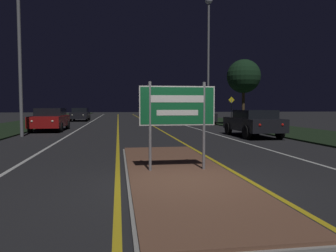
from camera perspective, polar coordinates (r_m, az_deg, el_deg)
name	(u,v)px	position (r m, az deg, el deg)	size (l,w,h in m)	color
ground_plane	(185,183)	(7.15, 3.04, -9.90)	(160.00, 160.00, 0.00)	#232326
median_island	(177,172)	(8.08, 1.62, -8.03)	(2.51, 8.98, 0.10)	#999993
verge_left	(13,127)	(28.05, -25.40, -0.12)	(5.00, 100.00, 0.08)	black
verge_right	(246,125)	(28.99, 13.47, 0.23)	(5.00, 100.00, 0.08)	black
centre_line_yellow_left	(118,123)	(31.86, -8.70, 0.51)	(0.12, 70.00, 0.01)	gold
centre_line_yellow_right	(148,123)	(31.98, -3.53, 0.56)	(0.12, 70.00, 0.01)	gold
lane_line_white_left	(89,123)	(31.98, -13.65, 0.46)	(0.12, 70.00, 0.01)	silver
lane_line_white_right	(176,123)	(32.35, 1.35, 0.59)	(0.12, 70.00, 0.01)	silver
edge_line_white_left	(56,124)	(32.38, -18.94, 0.41)	(0.10, 70.00, 0.01)	silver
edge_line_white_right	(205,122)	(33.00, 6.48, 0.63)	(0.10, 70.00, 0.01)	silver
highway_sign	(177,110)	(7.91, 1.64, 2.89)	(1.85, 0.07, 2.14)	gray
streetlight_left_near	(19,18)	(19.86, -24.56, 16.73)	(0.48, 0.48, 10.41)	gray
streetlight_right_near	(209,37)	(29.09, 7.07, 15.20)	(0.64, 0.64, 10.92)	gray
car_receding_0	(253,122)	(18.11, 14.57, 0.63)	(1.98, 4.44, 1.44)	black
car_receding_1	(201,116)	(30.08, 5.80, 1.79)	(1.87, 4.65, 1.42)	black
car_receding_2	(180,113)	(37.94, 2.16, 2.20)	(1.91, 4.60, 1.45)	black
car_approaching_0	(50,119)	(23.14, -19.82, 1.16)	(2.03, 4.68, 1.51)	maroon
car_approaching_1	(80,114)	(37.24, -15.04, 2.00)	(1.91, 4.50, 1.43)	black
warning_sign	(231,107)	(31.15, 10.98, 3.25)	(0.60, 0.06, 2.44)	gray
roadside_palm_right	(244,76)	(28.20, 13.04, 8.40)	(2.79, 2.79, 5.43)	#4C3823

